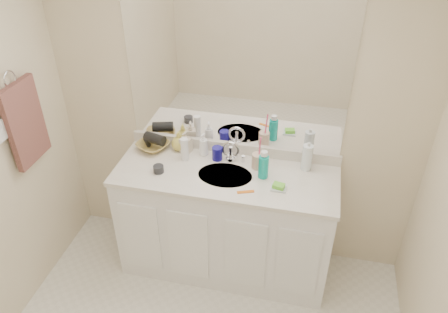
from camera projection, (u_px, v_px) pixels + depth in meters
name	position (u px, v px, depth m)	size (l,w,h in m)	color
wall_back	(235.00, 113.00, 2.99)	(2.60, 0.02, 2.40)	beige
vanity_cabinet	(226.00, 223.00, 3.21)	(1.50, 0.55, 0.85)	white
countertop	(226.00, 175.00, 2.96)	(1.52, 0.57, 0.03)	silver
backsplash	(234.00, 148.00, 3.14)	(1.52, 0.03, 0.08)	silver
sink_basin	(225.00, 176.00, 2.94)	(0.37, 0.37, 0.02)	#BBB1A3
faucet	(231.00, 154.00, 3.05)	(0.02, 0.02, 0.11)	silver
mirror	(235.00, 63.00, 2.79)	(1.48, 0.01, 1.20)	white
blue_mug	(217.00, 153.00, 3.06)	(0.07, 0.07, 0.10)	navy
tan_cup	(257.00, 161.00, 2.98)	(0.08, 0.08, 0.11)	beige
toothbrush	(260.00, 149.00, 2.92)	(0.01, 0.01, 0.20)	#F94172
mouthwash_bottle	(263.00, 167.00, 2.87)	(0.07, 0.07, 0.16)	#0EA999
clear_pump_bottle	(307.00, 157.00, 2.94)	(0.07, 0.07, 0.19)	white
soap_dish	(278.00, 188.00, 2.81)	(0.10, 0.08, 0.01)	silver
green_soap	(279.00, 186.00, 2.80)	(0.07, 0.05, 0.03)	#69D032
orange_comb	(246.00, 192.00, 2.78)	(0.11, 0.02, 0.00)	orange
dark_jar	(159.00, 169.00, 2.95)	(0.07, 0.07, 0.05)	#25262A
extra_white_bottle	(185.00, 149.00, 3.04)	(0.05, 0.05, 0.17)	white
soap_bottle_white	(204.00, 144.00, 3.09)	(0.07, 0.07, 0.17)	white
soap_bottle_cream	(186.00, 142.00, 3.13)	(0.07, 0.07, 0.16)	beige
soap_bottle_yellow	(179.00, 141.00, 3.16)	(0.11, 0.11, 0.14)	#D8C854
wicker_basket	(153.00, 146.00, 3.19)	(0.22, 0.22, 0.05)	#A48642
hair_dryer	(155.00, 139.00, 3.15)	(0.08, 0.08, 0.15)	black
towel_ring	(10.00, 79.00, 2.61)	(0.11, 0.11, 0.01)	silver
hand_towel	(26.00, 123.00, 2.77)	(0.04, 0.32, 0.55)	#512F2B
switch_plate	(0.00, 132.00, 2.59)	(0.01, 0.09, 0.13)	white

